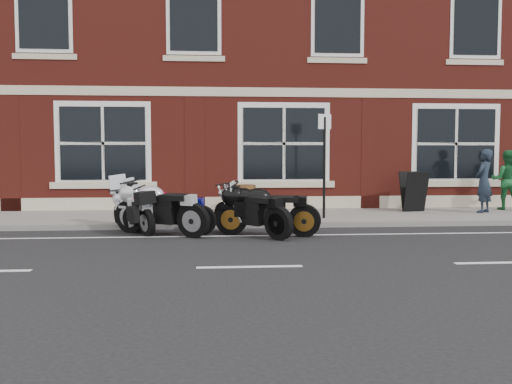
{
  "coord_description": "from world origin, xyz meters",
  "views": [
    {
      "loc": [
        -0.6,
        -11.46,
        1.73
      ],
      "look_at": [
        0.47,
        1.6,
        0.81
      ],
      "focal_mm": 40.0,
      "sensor_mm": 36.0,
      "label": 1
    }
  ],
  "objects_px": {
    "moto_touring_silver": "(134,209)",
    "moto_sport_black": "(265,208)",
    "parking_sign": "(324,158)",
    "barrel_planter": "(244,199)",
    "moto_sport_silver": "(160,206)",
    "pedestrian_left": "(484,181)",
    "a_board_sign": "(414,191)",
    "moto_sport_red": "(167,209)",
    "pedestrian_right": "(507,180)",
    "moto_naked_black": "(251,208)"
  },
  "relations": [
    {
      "from": "moto_touring_silver",
      "to": "moto_sport_red",
      "type": "relative_size",
      "value": 0.83
    },
    {
      "from": "moto_sport_black",
      "to": "moto_sport_silver",
      "type": "distance_m",
      "value": 2.2
    },
    {
      "from": "parking_sign",
      "to": "moto_sport_red",
      "type": "bearing_deg",
      "value": -178.17
    },
    {
      "from": "moto_sport_black",
      "to": "pedestrian_left",
      "type": "bearing_deg",
      "value": -49.03
    },
    {
      "from": "moto_sport_silver",
      "to": "pedestrian_right",
      "type": "xyz_separation_m",
      "value": [
        9.31,
        3.31,
        0.35
      ]
    },
    {
      "from": "moto_sport_black",
      "to": "pedestrian_right",
      "type": "height_order",
      "value": "pedestrian_right"
    },
    {
      "from": "moto_sport_silver",
      "to": "parking_sign",
      "type": "height_order",
      "value": "parking_sign"
    },
    {
      "from": "moto_touring_silver",
      "to": "barrel_planter",
      "type": "bearing_deg",
      "value": 15.71
    },
    {
      "from": "moto_touring_silver",
      "to": "moto_sport_silver",
      "type": "xyz_separation_m",
      "value": [
        0.6,
        -0.43,
        0.1
      ]
    },
    {
      "from": "moto_sport_silver",
      "to": "moto_touring_silver",
      "type": "bearing_deg",
      "value": 85.69
    },
    {
      "from": "moto_naked_black",
      "to": "moto_touring_silver",
      "type": "bearing_deg",
      "value": 124.99
    },
    {
      "from": "moto_touring_silver",
      "to": "moto_sport_black",
      "type": "height_order",
      "value": "moto_touring_silver"
    },
    {
      "from": "moto_naked_black",
      "to": "barrel_planter",
      "type": "relative_size",
      "value": 2.44
    },
    {
      "from": "moto_sport_black",
      "to": "barrel_planter",
      "type": "distance_m",
      "value": 3.47
    },
    {
      "from": "moto_naked_black",
      "to": "pedestrian_right",
      "type": "relative_size",
      "value": 1.08
    },
    {
      "from": "pedestrian_right",
      "to": "a_board_sign",
      "type": "height_order",
      "value": "pedestrian_right"
    },
    {
      "from": "moto_sport_silver",
      "to": "a_board_sign",
      "type": "xyz_separation_m",
      "value": [
        6.57,
        3.09,
        0.07
      ]
    },
    {
      "from": "pedestrian_right",
      "to": "barrel_planter",
      "type": "xyz_separation_m",
      "value": [
        -7.36,
        -0.13,
        -0.46
      ]
    },
    {
      "from": "pedestrian_right",
      "to": "moto_sport_silver",
      "type": "bearing_deg",
      "value": 46.88
    },
    {
      "from": "a_board_sign",
      "to": "parking_sign",
      "type": "xyz_separation_m",
      "value": [
        -2.75,
        -1.38,
        0.91
      ]
    },
    {
      "from": "a_board_sign",
      "to": "moto_touring_silver",
      "type": "bearing_deg",
      "value": -171.89
    },
    {
      "from": "pedestrian_left",
      "to": "moto_sport_red",
      "type": "bearing_deg",
      "value": -24.67
    },
    {
      "from": "pedestrian_left",
      "to": "a_board_sign",
      "type": "xyz_separation_m",
      "value": [
        -1.72,
        0.5,
        -0.3
      ]
    },
    {
      "from": "moto_sport_red",
      "to": "moto_naked_black",
      "type": "bearing_deg",
      "value": -85.45
    },
    {
      "from": "barrel_planter",
      "to": "parking_sign",
      "type": "height_order",
      "value": "parking_sign"
    },
    {
      "from": "pedestrian_left",
      "to": "pedestrian_right",
      "type": "xyz_separation_m",
      "value": [
        1.02,
        0.72,
        -0.01
      ]
    },
    {
      "from": "a_board_sign",
      "to": "parking_sign",
      "type": "distance_m",
      "value": 3.21
    },
    {
      "from": "pedestrian_right",
      "to": "parking_sign",
      "type": "distance_m",
      "value": 5.75
    },
    {
      "from": "moto_touring_silver",
      "to": "a_board_sign",
      "type": "xyz_separation_m",
      "value": [
        7.17,
        2.66,
        0.16
      ]
    },
    {
      "from": "moto_sport_red",
      "to": "a_board_sign",
      "type": "height_order",
      "value": "a_board_sign"
    },
    {
      "from": "pedestrian_right",
      "to": "moto_sport_red",
      "type": "bearing_deg",
      "value": 46.43
    },
    {
      "from": "moto_sport_red",
      "to": "pedestrian_left",
      "type": "bearing_deg",
      "value": -56.02
    },
    {
      "from": "moto_sport_black",
      "to": "moto_touring_silver",
      "type": "bearing_deg",
      "value": 91.36
    },
    {
      "from": "parking_sign",
      "to": "pedestrian_right",
      "type": "bearing_deg",
      "value": -5.32
    },
    {
      "from": "pedestrian_left",
      "to": "barrel_planter",
      "type": "distance_m",
      "value": 6.39
    },
    {
      "from": "moto_sport_silver",
      "to": "pedestrian_right",
      "type": "bearing_deg",
      "value": -38.92
    },
    {
      "from": "moto_sport_black",
      "to": "moto_naked_black",
      "type": "xyz_separation_m",
      "value": [
        -0.3,
        0.02,
        0.0
      ]
    },
    {
      "from": "moto_sport_red",
      "to": "pedestrian_right",
      "type": "distance_m",
      "value": 9.71
    },
    {
      "from": "moto_sport_silver",
      "to": "pedestrian_right",
      "type": "distance_m",
      "value": 9.88
    },
    {
      "from": "parking_sign",
      "to": "barrel_planter",
      "type": "bearing_deg",
      "value": 120.5
    },
    {
      "from": "moto_sport_silver",
      "to": "pedestrian_left",
      "type": "xyz_separation_m",
      "value": [
        8.29,
        2.59,
        0.37
      ]
    },
    {
      "from": "moto_sport_red",
      "to": "moto_naked_black",
      "type": "distance_m",
      "value": 1.79
    },
    {
      "from": "a_board_sign",
      "to": "barrel_planter",
      "type": "distance_m",
      "value": 4.63
    },
    {
      "from": "moto_naked_black",
      "to": "moto_sport_silver",
      "type": "bearing_deg",
      "value": 132.74
    },
    {
      "from": "moto_touring_silver",
      "to": "moto_naked_black",
      "type": "height_order",
      "value": "moto_touring_silver"
    },
    {
      "from": "a_board_sign",
      "to": "parking_sign",
      "type": "height_order",
      "value": "parking_sign"
    },
    {
      "from": "pedestrian_left",
      "to": "parking_sign",
      "type": "distance_m",
      "value": 4.6
    },
    {
      "from": "moto_sport_black",
      "to": "moto_sport_red",
      "type": "bearing_deg",
      "value": 94.27
    },
    {
      "from": "moto_sport_red",
      "to": "pedestrian_right",
      "type": "xyz_separation_m",
      "value": [
        9.16,
        3.18,
        0.42
      ]
    },
    {
      "from": "parking_sign",
      "to": "moto_touring_silver",
      "type": "bearing_deg",
      "value": 174.69
    }
  ]
}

